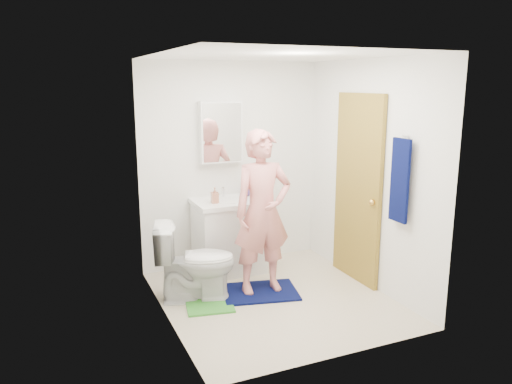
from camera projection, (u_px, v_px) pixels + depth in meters
floor at (275, 299)px, 5.09m from camera, size 2.20×2.40×0.02m
ceiling at (277, 54)px, 4.57m from camera, size 2.20×2.40×0.02m
wall_back at (231, 165)px, 5.91m from camera, size 2.20×0.02×2.40m
wall_front at (345, 213)px, 3.75m from camera, size 2.20×0.02×2.40m
wall_left at (162, 193)px, 4.40m from camera, size 0.02×2.40×2.40m
wall_right at (370, 175)px, 5.26m from camera, size 0.02×2.40×2.40m
vanity_cabinet at (229, 238)px, 5.76m from camera, size 0.75×0.55×0.80m
countertop at (228, 202)px, 5.67m from camera, size 0.79×0.59×0.05m
sink_basin at (228, 201)px, 5.67m from camera, size 0.40×0.40×0.03m
faucet at (223, 192)px, 5.81m from camera, size 0.03×0.03×0.12m
medicine_cabinet at (221, 132)px, 5.70m from camera, size 0.50×0.12×0.70m
mirror_panel at (223, 133)px, 5.65m from camera, size 0.46×0.01×0.66m
door at (358, 189)px, 5.42m from camera, size 0.05×0.80×2.05m
door_knob at (372, 202)px, 5.13m from camera, size 0.07×0.07×0.07m
towel at (400, 181)px, 4.71m from camera, size 0.03×0.24×0.80m
towel_hook at (406, 136)px, 4.64m from camera, size 0.06×0.02×0.02m
toilet at (195, 262)px, 5.00m from camera, size 0.88×0.65×0.80m
bath_mat at (260, 292)px, 5.22m from camera, size 0.88×0.71×0.02m
green_rug at (210, 306)px, 4.90m from camera, size 0.52×0.46×0.02m
soap_dispenser at (215, 195)px, 5.51m from camera, size 0.09×0.09×0.18m
toothbrush_cup at (246, 191)px, 5.88m from camera, size 0.17×0.17×0.11m
man at (263, 212)px, 5.08m from camera, size 0.63×0.42×1.68m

